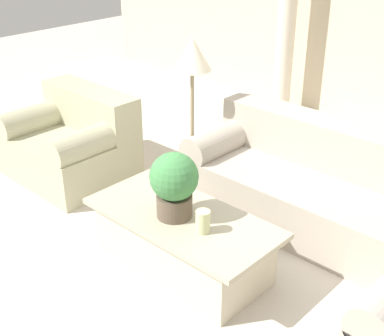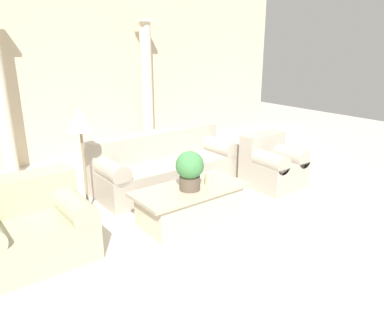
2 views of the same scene
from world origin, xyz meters
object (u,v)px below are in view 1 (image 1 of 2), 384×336
(sofa_long, at_px, (320,188))
(potted_plant, at_px, (174,183))
(coffee_table, at_px, (183,240))
(loveseat, at_px, (73,141))
(floor_lamp, at_px, (192,62))

(sofa_long, relative_size, potted_plant, 4.61)
(sofa_long, height_order, coffee_table, sofa_long)
(loveseat, distance_m, floor_lamp, 1.42)
(coffee_table, relative_size, potted_plant, 2.95)
(sofa_long, xyz_separation_m, floor_lamp, (-1.32, -0.13, 0.84))
(sofa_long, height_order, potted_plant, potted_plant)
(loveseat, distance_m, coffee_table, 1.86)
(coffee_table, distance_m, potted_plant, 0.48)
(potted_plant, distance_m, floor_lamp, 1.49)
(coffee_table, xyz_separation_m, potted_plant, (-0.04, -0.04, 0.48))
(coffee_table, bearing_deg, sofa_long, 71.11)
(sofa_long, distance_m, loveseat, 2.39)
(sofa_long, bearing_deg, potted_plant, -109.85)
(potted_plant, xyz_separation_m, floor_lamp, (-0.87, 1.12, 0.47))
(sofa_long, height_order, loveseat, same)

